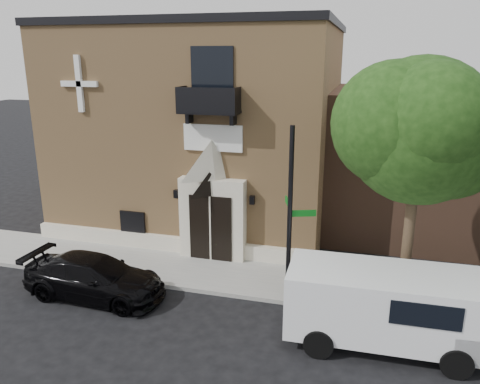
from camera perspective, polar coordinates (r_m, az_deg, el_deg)
The scene contains 9 objects.
ground at distance 16.35m, azimuth -2.97°, elevation -12.51°, with size 120.00×120.00×0.00m, color black.
sidewalk at distance 17.35m, azimuth 1.79°, elevation -10.41°, with size 42.00×3.00×0.15m, color gray.
church at distance 23.04m, azimuth -4.05°, elevation 8.20°, with size 12.20×11.01×9.30m.
street_tree_left at distance 14.14m, azimuth 21.21°, elevation 7.05°, with size 4.97×4.38×7.77m.
black_sedan at distance 16.70m, azimuth -17.30°, elevation -9.89°, with size 1.98×4.87×1.41m, color black.
cargo_van at distance 13.92m, azimuth 18.23°, elevation -13.08°, with size 5.49×2.41×2.21m.
street_sign at distance 14.78m, azimuth 6.14°, elevation -2.88°, with size 1.09×0.87×5.74m.
fire_hydrant at distance 15.71m, azimuth 19.77°, elevation -12.71°, with size 0.41×0.33×0.73m.
planter at distance 18.64m, azimuth -2.75°, elevation -7.05°, with size 0.60×0.52×0.67m, color #3C6C2C.
Camera 1 is at (4.56, -13.58, 7.88)m, focal length 35.00 mm.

